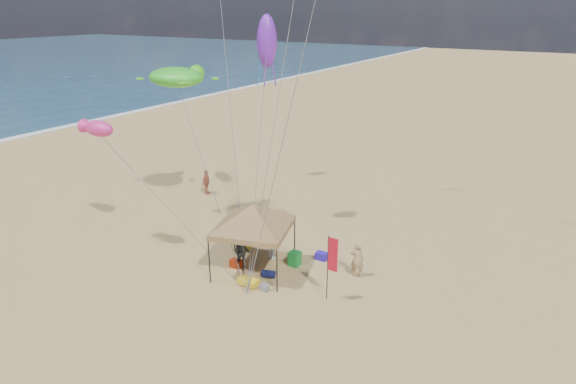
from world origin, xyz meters
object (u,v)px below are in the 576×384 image
at_px(person_near_b, 242,253).
at_px(person_near_c, 272,241).
at_px(chair_yellow, 243,244).
at_px(feather_flag, 331,258).
at_px(cooler_red, 236,263).
at_px(chair_green, 295,259).
at_px(canopy_tent, 253,207).
at_px(beach_cart, 248,282).
at_px(cooler_blue, 322,256).
at_px(person_far_a, 206,182).
at_px(person_near_a, 357,259).

height_order(person_near_b, person_near_c, person_near_c).
bearing_deg(person_near_c, chair_yellow, 19.75).
bearing_deg(feather_flag, cooler_red, 177.56).
bearing_deg(chair_green, chair_yellow, -179.72).
distance_m(chair_yellow, person_near_b, 1.90).
height_order(canopy_tent, beach_cart, canopy_tent).
distance_m(cooler_red, person_near_c, 2.06).
relative_size(cooler_blue, person_far_a, 0.33).
bearing_deg(cooler_blue, person_near_a, -15.17).
bearing_deg(chair_green, beach_cart, -106.68).
bearing_deg(cooler_blue, person_far_a, 159.07).
bearing_deg(cooler_blue, chair_yellow, -162.92).
distance_m(chair_green, person_near_a, 3.04).
bearing_deg(person_near_a, person_near_b, 7.66).
bearing_deg(cooler_blue, canopy_tent, -130.58).
bearing_deg(chair_yellow, person_near_a, 5.86).
bearing_deg(chair_green, person_near_a, 11.45).
relative_size(cooler_blue, chair_green, 0.77).
xyz_separation_m(feather_flag, cooler_red, (-5.08, 0.22, -1.80)).
bearing_deg(beach_cart, cooler_red, 144.12).
bearing_deg(person_far_a, chair_green, -133.17).
relative_size(cooler_blue, person_near_a, 0.31).
distance_m(cooler_blue, person_near_c, 2.50).
bearing_deg(feather_flag, canopy_tent, 174.18).
bearing_deg(person_near_b, person_near_a, -1.94).
bearing_deg(beach_cart, chair_green, 73.32).
bearing_deg(person_far_a, canopy_tent, -143.15).
height_order(feather_flag, beach_cart, feather_flag).
relative_size(canopy_tent, cooler_blue, 11.12).
distance_m(feather_flag, person_near_a, 2.67).
bearing_deg(chair_yellow, person_near_c, 3.02).
distance_m(person_near_b, person_far_a, 10.43).
relative_size(cooler_red, person_near_c, 0.30).
distance_m(canopy_tent, beach_cart, 3.32).
distance_m(chair_yellow, person_near_a, 6.00).
relative_size(canopy_tent, person_far_a, 3.64).
bearing_deg(chair_green, canopy_tent, -134.29).
bearing_deg(feather_flag, person_near_c, 155.30).
bearing_deg(person_near_c, beach_cart, 117.23).
bearing_deg(person_near_c, person_near_a, -156.29).
bearing_deg(beach_cart, person_far_a, 138.86).
height_order(chair_green, person_near_c, person_near_c).
distance_m(person_near_a, person_near_c, 4.27).
bearing_deg(person_near_b, chair_green, 12.65).
bearing_deg(person_near_c, feather_flag, 172.02).
distance_m(cooler_red, person_near_a, 5.69).
bearing_deg(chair_green, person_near_c, 176.72).
height_order(beach_cart, person_far_a, person_far_a).
xyz_separation_m(cooler_red, chair_yellow, (-0.74, 1.59, 0.16)).
xyz_separation_m(canopy_tent, beach_cart, (0.56, -1.27, -3.02)).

